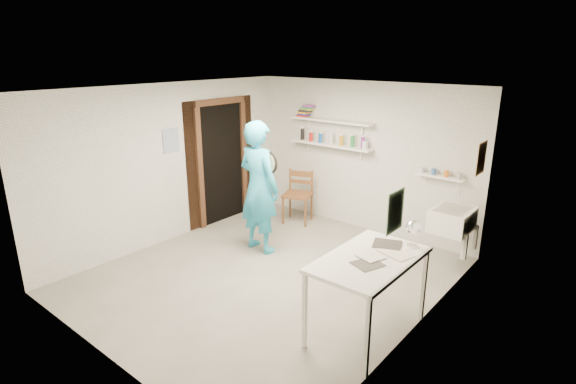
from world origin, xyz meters
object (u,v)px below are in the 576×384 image
Objects in this scene: wooden_chair at (298,195)px; desk_lamp at (414,227)px; man at (259,187)px; wall_clock at (268,163)px; belfast_sink at (452,220)px; work_table at (367,296)px.

desk_lamp is (2.76, -1.56, 0.59)m from wooden_chair.
man is 1.97× the size of wooden_chair.
wall_clock is 0.35× the size of wooden_chair.
desk_lamp is at bearing -8.92° from wall_clock.
belfast_sink is at bearing -150.60° from man.
work_table reaches higher than belfast_sink.
work_table is at bearing 163.09° from man.
desk_lamp reaches higher than work_table.
man reaches higher than wooden_chair.
wooden_chair reaches higher than work_table.
wooden_chair reaches higher than belfast_sink.
man is 1.35m from wooden_chair.
work_table is at bearing -21.50° from wall_clock.
wall_clock is at bearing 155.30° from work_table.
desk_lamp is (2.51, -0.54, -0.20)m from wall_clock.
work_table is (-0.11, -2.01, -0.27)m from belfast_sink.
work_table is 0.86m from desk_lamp.
belfast_sink is 3.71× the size of desk_lamp.
work_table is (2.30, -1.06, -0.85)m from wall_clock.
wooden_chair is (-0.25, 1.02, -0.80)m from wall_clock.
wall_clock reaches higher than desk_lamp.
work_table is at bearing -93.13° from belfast_sink.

